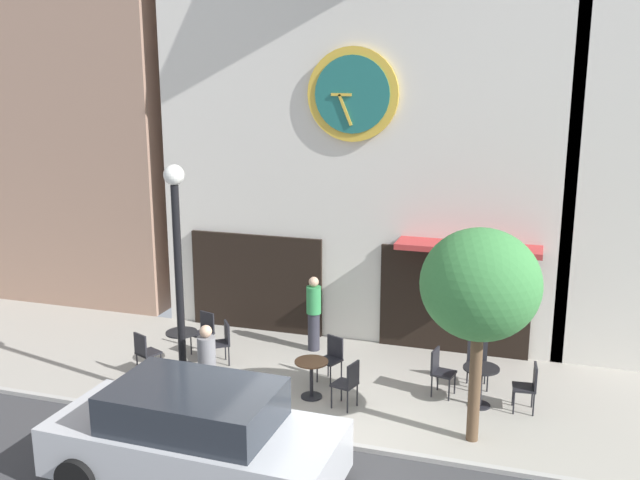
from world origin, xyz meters
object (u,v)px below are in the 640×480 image
object	(u,v)px
cafe_chair_by_entrance	(478,360)
cafe_chair_under_awning	(529,384)
cafe_chair_right_end	(332,355)
parked_car_silver	(195,437)
cafe_table_leftmost	(311,373)
pedestrian_green	(314,313)
cafe_chair_curbside	(145,350)
street_lamp	(179,287)
cafe_chair_outer	(204,330)
cafe_chair_mid_row	(440,368)
street_tree	(480,286)
cafe_table_center	(481,380)
cafe_chair_left_end	(223,340)
cafe_chair_corner	(348,381)
cafe_table_rightmost	(182,343)
pedestrian_grey	(207,368)

from	to	relation	value
cafe_chair_by_entrance	cafe_chair_under_awning	world-z (taller)	same
cafe_chair_right_end	parked_car_silver	distance (m)	4.17
cafe_chair_under_awning	cafe_table_leftmost	bearing A→B (deg)	-170.68
cafe_chair_right_end	pedestrian_green	world-z (taller)	pedestrian_green
cafe_chair_curbside	cafe_table_leftmost	bearing A→B (deg)	0.78
cafe_chair_right_end	cafe_chair_under_awning	bearing A→B (deg)	-2.97
street_lamp	cafe_chair_outer	xyz separation A→B (m)	(-0.75, 2.35, -1.72)
street_lamp	cafe_chair_mid_row	world-z (taller)	street_lamp
street_tree	cafe_table_center	distance (m)	2.51
pedestrian_green	cafe_chair_by_entrance	bearing A→B (deg)	-12.43
cafe_table_center	cafe_chair_left_end	bearing A→B (deg)	176.00
street_lamp	cafe_table_center	xyz separation A→B (m)	(5.19, 1.55, -1.73)
cafe_chair_corner	cafe_chair_under_awning	world-z (taller)	same
cafe_table_rightmost	cafe_chair_right_end	bearing A→B (deg)	4.61
cafe_table_leftmost	cafe_chair_corner	world-z (taller)	cafe_chair_corner
cafe_table_rightmost	parked_car_silver	distance (m)	4.45
cafe_table_center	cafe_chair_left_end	xyz separation A→B (m)	(-5.31, 0.37, 0.01)
cafe_chair_corner	cafe_chair_outer	size ratio (longest dim) A/B	1.00
street_tree	cafe_chair_under_awning	world-z (taller)	street_tree
cafe_chair_outer	street_lamp	bearing A→B (deg)	-72.21
cafe_chair_corner	pedestrian_green	world-z (taller)	pedestrian_green
cafe_chair_outer	cafe_chair_left_end	xyz separation A→B (m)	(0.63, -0.42, 0.00)
street_tree	pedestrian_green	xyz separation A→B (m)	(-3.72, 2.93, -1.81)
cafe_chair_outer	cafe_chair_by_entrance	bearing A→B (deg)	0.74
street_lamp	cafe_chair_right_end	distance (m)	3.39
cafe_table_center	cafe_chair_curbside	world-z (taller)	cafe_chair_curbside
cafe_chair_under_awning	pedestrian_grey	distance (m)	5.75
street_lamp	pedestrian_green	distance (m)	3.79
cafe_chair_left_end	parked_car_silver	xyz separation A→B (m)	(1.54, -4.19, 0.23)
cafe_chair_left_end	cafe_chair_by_entrance	bearing A→B (deg)	5.48
cafe_table_rightmost	cafe_chair_by_entrance	xyz separation A→B (m)	(5.92, 0.87, 0.02)
cafe_chair_under_awning	cafe_chair_mid_row	size ratio (longest dim) A/B	1.00
parked_car_silver	cafe_table_rightmost	bearing A→B (deg)	120.83
street_tree	cafe_chair_under_awning	xyz separation A→B (m)	(0.85, 1.33, -2.15)
street_tree	cafe_table_rightmost	world-z (taller)	street_tree
cafe_table_center	cafe_chair_corner	bearing A→B (deg)	-160.59
cafe_table_leftmost	cafe_table_center	size ratio (longest dim) A/B	0.96
cafe_table_rightmost	cafe_chair_left_end	size ratio (longest dim) A/B	0.84
cafe_table_leftmost	cafe_chair_under_awning	xyz separation A→B (m)	(3.89, 0.64, 0.04)
cafe_chair_curbside	cafe_chair_right_end	size ratio (longest dim) A/B	1.00
pedestrian_green	street_tree	bearing A→B (deg)	-38.22
cafe_table_leftmost	cafe_chair_by_entrance	size ratio (longest dim) A/B	0.81
cafe_chair_mid_row	cafe_chair_left_end	size ratio (longest dim) A/B	1.00
street_lamp	street_tree	bearing A→B (deg)	3.09
cafe_chair_under_awning	cafe_chair_mid_row	distance (m)	1.64
cafe_chair_right_end	parked_car_silver	world-z (taller)	parked_car_silver
pedestrian_grey	parked_car_silver	xyz separation A→B (m)	(0.83, -2.08, -0.10)
cafe_chair_by_entrance	cafe_chair_right_end	bearing A→B (deg)	-167.42
cafe_chair_curbside	cafe_chair_under_awning	bearing A→B (deg)	5.30
cafe_table_center	pedestrian_green	distance (m)	4.10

